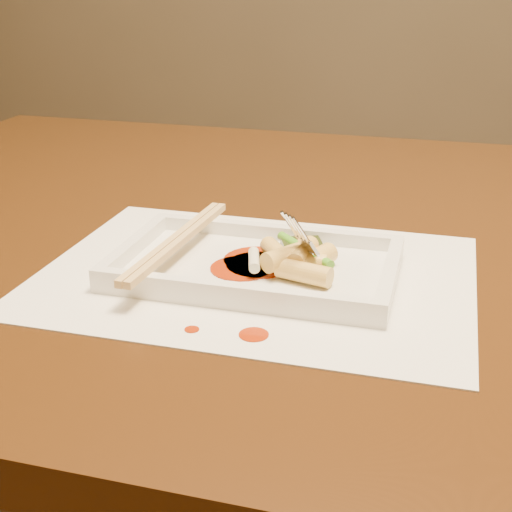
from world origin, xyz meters
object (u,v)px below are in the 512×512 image
(chopstick_a, at_px, (173,240))
(fork, at_px, (337,191))
(placemat, at_px, (256,274))
(table, at_px, (342,309))
(plate_base, at_px, (256,270))

(chopstick_a, relative_size, fork, 1.54)
(placemat, distance_m, chopstick_a, 0.09)
(table, relative_size, fork, 10.00)
(plate_base, xyz_separation_m, fork, (0.07, 0.02, 0.08))
(chopstick_a, distance_m, fork, 0.16)
(table, distance_m, chopstick_a, 0.25)
(table, relative_size, placemat, 3.50)
(table, bearing_deg, placemat, -112.46)
(chopstick_a, bearing_deg, placemat, 0.00)
(plate_base, xyz_separation_m, chopstick_a, (-0.08, 0.00, 0.02))
(table, xyz_separation_m, chopstick_a, (-0.14, -0.15, 0.13))
(placemat, distance_m, fork, 0.11)
(table, xyz_separation_m, placemat, (-0.06, -0.15, 0.10))
(fork, bearing_deg, table, 93.15)
(chopstick_a, height_order, fork, fork)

